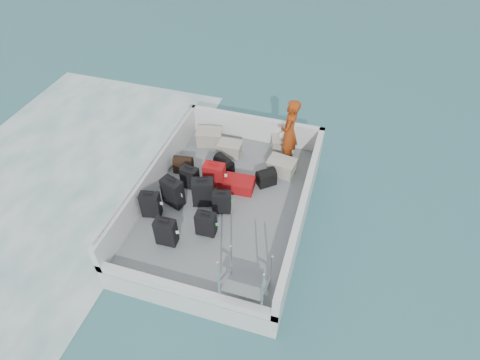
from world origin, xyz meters
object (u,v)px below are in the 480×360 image
at_px(suitcase_7, 222,202).
at_px(crate_0, 209,137).
at_px(suitcase_4, 203,192).
at_px(suitcase_5, 214,176).
at_px(suitcase_8, 239,184).
at_px(suitcase_1, 173,192).
at_px(crate_2, 283,145).
at_px(suitcase_3, 166,232).
at_px(suitcase_2, 190,178).
at_px(suitcase_6, 206,224).
at_px(crate_1, 230,149).
at_px(suitcase_0, 151,205).
at_px(passenger, 289,132).
at_px(crate_3, 281,167).

xyz_separation_m(suitcase_7, crate_0, (-1.10, 2.20, -0.09)).
xyz_separation_m(suitcase_4, suitcase_5, (0.05, 0.59, -0.02)).
distance_m(suitcase_4, crate_0, 2.19).
height_order(suitcase_7, suitcase_8, suitcase_7).
relative_size(suitcase_1, crate_0, 1.13).
relative_size(suitcase_8, crate_2, 1.28).
height_order(suitcase_1, suitcase_3, suitcase_1).
bearing_deg(suitcase_7, crate_0, 102.46).
relative_size(suitcase_1, suitcase_8, 1.00).
height_order(suitcase_2, crate_2, suitcase_2).
height_order(suitcase_6, crate_1, suitcase_6).
bearing_deg(suitcase_2, suitcase_4, -31.35).
relative_size(suitcase_5, suitcase_8, 0.94).
xyz_separation_m(suitcase_2, suitcase_5, (0.53, 0.19, 0.04)).
xyz_separation_m(suitcase_5, suitcase_6, (0.31, -1.38, -0.04)).
bearing_deg(suitcase_7, suitcase_2, 137.63).
bearing_deg(suitcase_7, suitcase_4, 153.09).
xyz_separation_m(suitcase_0, crate_2, (2.23, 3.05, -0.15)).
bearing_deg(suitcase_8, suitcase_5, 95.25).
relative_size(suitcase_8, passenger, 0.41).
xyz_separation_m(suitcase_3, suitcase_4, (0.32, 1.25, 0.03)).
distance_m(suitcase_5, passenger, 2.08).
relative_size(suitcase_2, crate_0, 0.92).
bearing_deg(suitcase_4, suitcase_8, 29.23).
bearing_deg(suitcase_4, crate_3, 27.51).
relative_size(suitcase_2, suitcase_6, 1.00).
distance_m(suitcase_5, suitcase_6, 1.41).
bearing_deg(suitcase_3, suitcase_2, 93.11).
bearing_deg(suitcase_5, suitcase_8, 6.43).
distance_m(suitcase_2, suitcase_3, 1.66).
xyz_separation_m(crate_0, crate_1, (0.66, -0.27, -0.02)).
relative_size(suitcase_0, crate_2, 1.16).
bearing_deg(crate_3, suitcase_6, -115.19).
xyz_separation_m(suitcase_0, crate_3, (2.39, 2.16, -0.13)).
bearing_deg(crate_0, suitcase_0, -96.52).
relative_size(suitcase_2, suitcase_4, 0.83).
relative_size(crate_2, crate_3, 0.90).
xyz_separation_m(suitcase_7, crate_3, (0.97, 1.61, -0.09)).
distance_m(suitcase_7, suitcase_8, 0.81).
distance_m(suitcase_0, suitcase_1, 0.55).
bearing_deg(suitcase_7, suitcase_1, 170.79).
relative_size(suitcase_7, passenger, 0.32).
bearing_deg(crate_1, suitcase_7, -77.01).
height_order(suitcase_2, crate_3, suitcase_2).
height_order(suitcase_5, crate_0, suitcase_5).
xyz_separation_m(suitcase_2, suitcase_7, (0.95, -0.51, -0.01)).
height_order(suitcase_8, crate_0, crate_0).
bearing_deg(suitcase_2, suitcase_8, 22.54).
height_order(suitcase_1, suitcase_4, suitcase_1).
xyz_separation_m(suitcase_2, crate_2, (1.76, 1.99, -0.12)).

